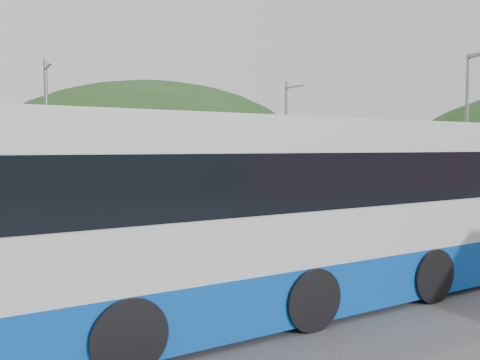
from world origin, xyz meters
TOP-DOWN VIEW (x-y plane):
  - ground at (0.00, 0.00)m, footprint 120.00×120.00m
  - hills at (6.19, 5.29)m, footprint 146.00×149.00m
  - platform at (0.00, 3.30)m, footprint 26.00×3.20m
  - yellow_line at (0.00, 2.00)m, footprint 26.00×0.10m
  - train at (1.45, 6.00)m, footprint 20.44×3.01m
  - catenary_mast_west at (-7.00, 8.56)m, footprint 0.18×1.80m
  - catenary_mast_east at (7.00, 8.56)m, footprint 0.18×1.80m
  - bus at (-7.29, -7.98)m, footprint 12.58×3.26m
  - lamp_post at (5.67, -4.52)m, footprint 0.38×1.13m

SIDE VIEW (x-z plane):
  - ground at x=0.00m, z-range 0.00..0.00m
  - hills at x=6.19m, z-range -13.00..13.00m
  - platform at x=0.00m, z-range 0.00..0.30m
  - yellow_line at x=0.00m, z-range 0.30..0.31m
  - bus at x=-7.29m, z-range -0.06..3.35m
  - train at x=1.45m, z-range 0.19..3.93m
  - catenary_mast_west at x=-7.00m, z-range 0.15..7.15m
  - catenary_mast_east at x=7.00m, z-range 0.15..7.15m
  - lamp_post at x=5.67m, z-range 0.61..6.98m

